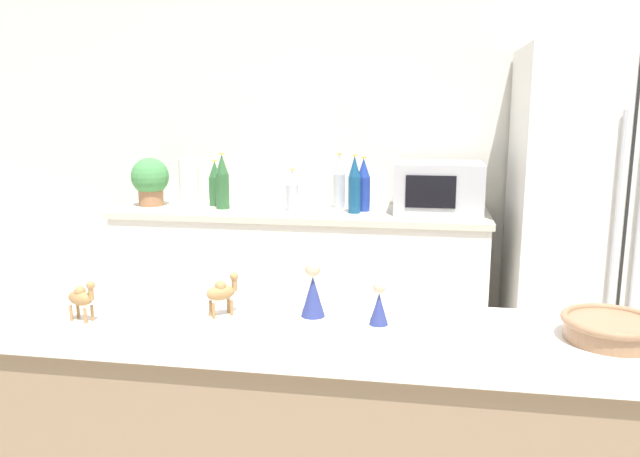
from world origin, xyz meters
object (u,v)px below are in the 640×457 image
at_px(refrigerator, 604,222).
at_px(wise_man_figurine_crimson, 313,293).
at_px(back_bottle_1, 215,184).
at_px(fruit_bowl, 611,328).
at_px(potted_plant, 150,180).
at_px(microwave, 438,188).
at_px(back_bottle_3, 354,185).
at_px(back_bottle_5, 363,185).
at_px(paper_towel_roll, 189,182).
at_px(back_bottle_4, 339,182).
at_px(back_bottle_0, 292,191).
at_px(camel_figurine_second, 222,292).
at_px(camel_figurine, 82,297).
at_px(back_bottle_2, 222,182).
at_px(wise_man_figurine_purple, 379,306).

relative_size(refrigerator, wise_man_figurine_crimson, 11.75).
height_order(back_bottle_1, fruit_bowl, back_bottle_1).
relative_size(potted_plant, wise_man_figurine_crimson, 1.88).
distance_m(microwave, fruit_bowl, 2.03).
height_order(back_bottle_3, back_bottle_5, back_bottle_3).
bearing_deg(paper_towel_roll, back_bottle_4, 2.47).
bearing_deg(paper_towel_roll, back_bottle_5, -2.08).
height_order(microwave, back_bottle_0, microwave).
distance_m(paper_towel_roll, back_bottle_5, 1.05).
bearing_deg(paper_towel_roll, back_bottle_3, -6.58).
relative_size(potted_plant, back_bottle_1, 1.05).
xyz_separation_m(back_bottle_5, camel_figurine_second, (-0.18, -1.95, -0.05)).
bearing_deg(back_bottle_0, wise_man_figurine_crimson, -76.16).
bearing_deg(camel_figurine, microwave, 65.43).
distance_m(back_bottle_1, wise_man_figurine_crimson, 2.18).
bearing_deg(back_bottle_3, fruit_bowl, -66.02).
bearing_deg(back_bottle_5, potted_plant, -178.98).
xyz_separation_m(refrigerator, back_bottle_5, (-1.27, 0.08, 0.16)).
relative_size(microwave, back_bottle_4, 1.51).
relative_size(potted_plant, paper_towel_roll, 1.04).
distance_m(paper_towel_roll, wise_man_figurine_crimson, 2.25).
height_order(paper_towel_roll, fruit_bowl, paper_towel_roll).
bearing_deg(back_bottle_5, refrigerator, -3.44).
xyz_separation_m(paper_towel_roll, back_bottle_2, (0.24, -0.10, 0.02)).
relative_size(back_bottle_0, camel_figurine_second, 2.08).
bearing_deg(wise_man_figurine_purple, camel_figurine, -172.23).
bearing_deg(microwave, paper_towel_roll, 179.26).
bearing_deg(paper_towel_roll, back_bottle_1, 1.43).
bearing_deg(back_bottle_1, back_bottle_3, -8.08).
height_order(back_bottle_0, wise_man_figurine_purple, back_bottle_0).
height_order(back_bottle_0, camel_figurine_second, back_bottle_0).
height_order(potted_plant, camel_figurine, potted_plant).
height_order(back_bottle_5, fruit_bowl, back_bottle_5).
relative_size(microwave, camel_figurine_second, 4.17).
xyz_separation_m(microwave, back_bottle_4, (-0.57, 0.06, 0.01)).
xyz_separation_m(refrigerator, microwave, (-0.86, 0.10, 0.15)).
bearing_deg(refrigerator, camel_figurine, -132.37).
xyz_separation_m(microwave, back_bottle_2, (-1.23, -0.08, 0.01)).
distance_m(back_bottle_1, back_bottle_5, 0.89).
distance_m(back_bottle_3, wise_man_figurine_crimson, 1.84).
bearing_deg(potted_plant, camel_figurine, -69.99).
height_order(back_bottle_0, fruit_bowl, back_bottle_0).
distance_m(back_bottle_2, camel_figurine, 2.02).
bearing_deg(back_bottle_4, wise_man_figurine_crimson, -84.04).
bearing_deg(wise_man_figurine_crimson, back_bottle_1, 115.90).
xyz_separation_m(refrigerator, back_bottle_4, (-1.42, 0.15, 0.16)).
xyz_separation_m(fruit_bowl, wise_man_figurine_crimson, (-0.74, 0.06, 0.03)).
bearing_deg(potted_plant, microwave, 1.42).
bearing_deg(wise_man_figurine_purple, camel_figurine_second, -179.82).
bearing_deg(microwave, wise_man_figurine_purple, -95.17).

